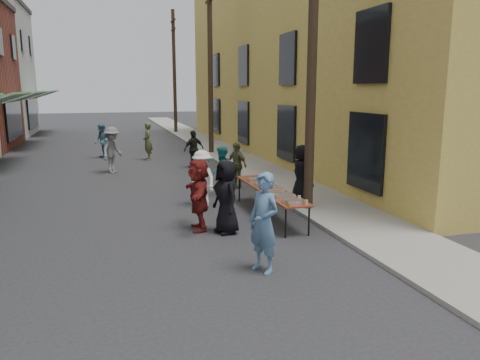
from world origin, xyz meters
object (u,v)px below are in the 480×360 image
utility_pole_far (174,73)px  guest_front_a (226,197)px  guest_front_c (222,171)px  server (302,174)px  serving_table (270,190)px  utility_pole_near (312,45)px  catering_tray_sausage (294,201)px  utility_pole_mid (210,65)px

utility_pole_far → guest_front_a: bearing=-96.1°
guest_front_c → utility_pole_far: bearing=-172.3°
utility_pole_far → server: size_ratio=5.29×
serving_table → guest_front_a: (-1.49, -1.11, 0.16)m
utility_pole_near → guest_front_a: 4.70m
utility_pole_near → guest_front_a: (-2.70, -1.29, -3.63)m
utility_pole_far → catering_tray_sausage: bearing=-92.7°
utility_pole_mid → catering_tray_sausage: utility_pole_mid is taller
guest_front_c → utility_pole_near: bearing=49.4°
utility_pole_far → serving_table: bearing=-92.9°
guest_front_a → server: size_ratio=1.03×
serving_table → utility_pole_far: bearing=87.1°
guest_front_c → server: bearing=57.3°
utility_pole_near → server: size_ratio=5.29×
serving_table → server: size_ratio=2.35×
guest_front_a → utility_pole_mid: bearing=153.9°
utility_pole_near → utility_pole_mid: size_ratio=1.00×
utility_pole_mid → server: size_ratio=5.29×
utility_pole_mid → utility_pole_far: bearing=90.0°
guest_front_c → guest_front_a: bearing=-0.1°
utility_pole_near → utility_pole_mid: (0.00, 12.00, 0.00)m
utility_pole_near → guest_front_c: 4.83m
serving_table → catering_tray_sausage: size_ratio=8.00×
catering_tray_sausage → guest_front_a: 1.59m
serving_table → guest_front_a: size_ratio=2.29×
guest_front_c → serving_table: bearing=26.1°
guest_front_c → server: 2.71m
serving_table → server: 1.48m
serving_table → server: (1.26, 0.74, 0.24)m
guest_front_c → server: server is taller
utility_pole_mid → catering_tray_sausage: bearing=-95.0°
guest_front_a → server: server is taller
utility_pole_near → server: (0.05, 0.55, -3.55)m
utility_pole_near → utility_pole_far: 24.00m
server → serving_table: bearing=110.4°
utility_pole_mid → server: (0.05, -11.45, -3.55)m
utility_pole_far → guest_front_a: utility_pole_far is taller
guest_front_c → utility_pole_mid: bearing=-178.4°
utility_pole_far → server: 23.71m
serving_table → server: bearing=30.4°
utility_pole_mid → serving_table: 12.82m
serving_table → utility_pole_near: bearing=8.7°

